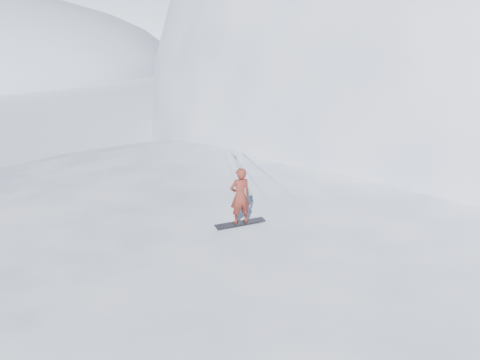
# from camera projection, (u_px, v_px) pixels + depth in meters

# --- Properties ---
(ground) EXTENTS (400.00, 400.00, 0.00)m
(ground) POSITION_uv_depth(u_px,v_px,m) (261.00, 284.00, 15.89)
(ground) COLOR white
(ground) RESTS_ON ground
(near_ridge) EXTENTS (36.00, 28.00, 4.80)m
(near_ridge) POSITION_uv_depth(u_px,v_px,m) (282.00, 243.00, 18.71)
(near_ridge) COLOR white
(near_ridge) RESTS_ON ground
(peak_shoulder) EXTENTS (28.00, 24.00, 18.00)m
(peak_shoulder) POSITION_uv_depth(u_px,v_px,m) (383.00, 134.00, 34.67)
(peak_shoulder) COLOR white
(peak_shoulder) RESTS_ON ground
(far_ridge_c) EXTENTS (140.00, 90.00, 36.00)m
(far_ridge_c) POSITION_uv_depth(u_px,v_px,m) (84.00, 44.00, 118.92)
(far_ridge_c) COLOR white
(far_ridge_c) RESTS_ON ground
(wind_bumps) EXTENTS (16.00, 14.40, 1.00)m
(wind_bumps) POSITION_uv_depth(u_px,v_px,m) (244.00, 254.00, 17.88)
(wind_bumps) COLOR white
(wind_bumps) RESTS_ON ground
(snowboard) EXTENTS (1.65, 0.89, 0.03)m
(snowboard) POSITION_uv_depth(u_px,v_px,m) (240.00, 223.00, 14.85)
(snowboard) COLOR black
(snowboard) RESTS_ON near_ridge
(snowboarder) EXTENTS (0.78, 0.65, 1.83)m
(snowboarder) POSITION_uv_depth(u_px,v_px,m) (240.00, 196.00, 14.53)
(snowboarder) COLOR maroon
(snowboarder) RESTS_ON snowboard
(board_tracks) EXTENTS (2.81, 5.95, 0.04)m
(board_tracks) POSITION_uv_depth(u_px,v_px,m) (247.00, 172.00, 19.39)
(board_tracks) COLOR silver
(board_tracks) RESTS_ON ground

